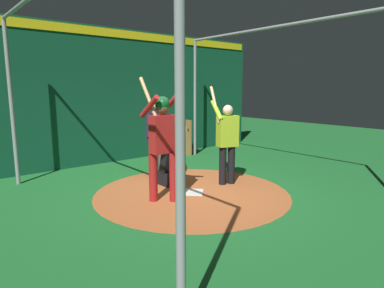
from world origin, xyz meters
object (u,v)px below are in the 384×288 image
at_px(home_plate, 192,192).
at_px(umpire, 157,134).
at_px(bat_rack, 180,137).
at_px(catcher, 171,168).
at_px(visitor, 227,139).
at_px(batter, 162,138).

height_order(home_plate, umpire, umpire).
relative_size(home_plate, bat_rack, 0.36).
bearing_deg(catcher, visitor, 53.80).
height_order(catcher, umpire, umpire).
distance_m(home_plate, bat_rack, 4.02).
xyz_separation_m(catcher, bat_rack, (-2.62, 2.23, 0.13)).
bearing_deg(batter, home_plate, 91.98).
bearing_deg(catcher, batter, -44.60).
bearing_deg(umpire, home_plate, -3.27).
xyz_separation_m(batter, umpire, (-1.33, 0.76, -0.15)).
bearing_deg(visitor, catcher, -107.99).
relative_size(umpire, visitor, 0.86).
bearing_deg(batter, catcher, 135.40).
height_order(umpire, visitor, visitor).
height_order(home_plate, bat_rack, bat_rack).
bearing_deg(home_plate, catcher, 178.93).
height_order(umpire, bat_rack, umpire).
height_order(visitor, bat_rack, visitor).
distance_m(batter, umpire, 1.54).
bearing_deg(bat_rack, batter, -41.36).
xyz_separation_m(catcher, visitor, (0.68, 0.93, 0.60)).
xyz_separation_m(home_plate, batter, (0.02, -0.69, 1.12)).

